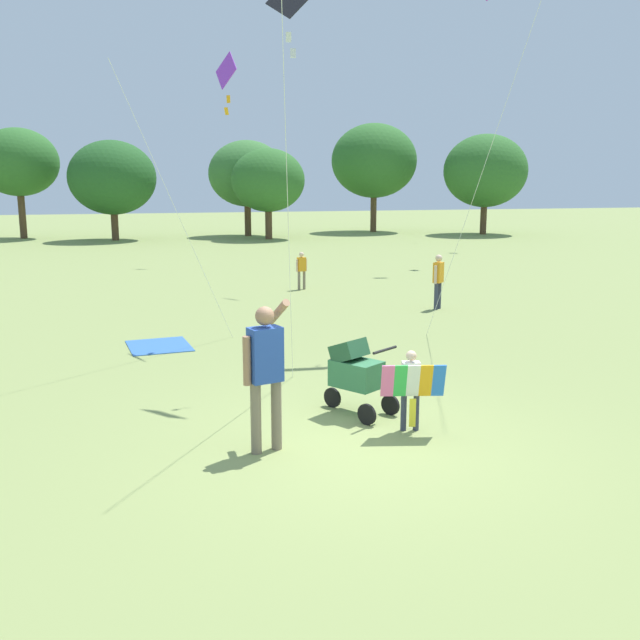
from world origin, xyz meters
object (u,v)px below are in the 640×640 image
at_px(kite_green_novelty, 222,84).
at_px(child_with_butterfly_kite, 411,383).
at_px(kite_adult_black, 290,16).
at_px(person_red_shirt, 302,267).
at_px(person_sitting_far, 438,277).
at_px(stroller, 355,370).
at_px(person_adult_flyer, 265,365).
at_px(picnic_blanket, 159,346).

bearing_deg(kite_green_novelty, child_with_butterfly_kite, -75.75).
xyz_separation_m(kite_adult_black, person_red_shirt, (2.28, 9.02, -4.79)).
xyz_separation_m(person_red_shirt, person_sitting_far, (2.48, -3.89, 0.15)).
distance_m(stroller, kite_green_novelty, 6.69).
xyz_separation_m(person_adult_flyer, kite_green_novelty, (0.37, 6.10, 3.81)).
height_order(child_with_butterfly_kite, stroller, child_with_butterfly_kite).
height_order(person_sitting_far, picnic_blanket, person_sitting_far).
height_order(child_with_butterfly_kite, picnic_blanket, child_with_butterfly_kite).
bearing_deg(child_with_butterfly_kite, kite_adult_black, 108.46).
distance_m(kite_green_novelty, picnic_blanket, 5.04).
height_order(child_with_butterfly_kite, person_red_shirt, person_red_shirt).
relative_size(person_adult_flyer, person_sitting_far, 1.35).
bearing_deg(kite_adult_black, child_with_butterfly_kite, -71.54).
height_order(kite_green_novelty, person_red_shirt, kite_green_novelty).
bearing_deg(person_red_shirt, person_sitting_far, -57.50).
distance_m(stroller, kite_adult_black, 5.19).
bearing_deg(child_with_butterfly_kite, stroller, 118.57).
relative_size(stroller, person_red_shirt, 0.99).
xyz_separation_m(person_adult_flyer, person_red_shirt, (3.24, 11.93, -0.40)).
bearing_deg(stroller, person_sitting_far, 58.38).
bearing_deg(kite_green_novelty, person_adult_flyer, -93.45).
distance_m(child_with_butterfly_kite, picnic_blanket, 6.28).
relative_size(kite_adult_black, person_sitting_far, 4.54).
xyz_separation_m(child_with_butterfly_kite, person_red_shirt, (1.37, 11.74, 0.01)).
distance_m(child_with_butterfly_kite, person_red_shirt, 11.82).
distance_m(kite_adult_black, person_sitting_far, 8.40).
distance_m(person_adult_flyer, kite_adult_black, 5.35).
bearing_deg(child_with_butterfly_kite, person_adult_flyer, -174.35).
bearing_deg(person_red_shirt, person_adult_flyer, -105.21).
bearing_deg(person_red_shirt, kite_green_novelty, -116.25).
xyz_separation_m(kite_green_novelty, person_sitting_far, (5.35, 1.94, -4.06)).
bearing_deg(person_sitting_far, person_red_shirt, 122.50).
bearing_deg(kite_green_novelty, person_sitting_far, 19.93).
distance_m(person_adult_flyer, stroller, 1.80).
xyz_separation_m(person_adult_flyer, person_sitting_far, (5.72, 8.04, -0.25)).
xyz_separation_m(stroller, person_red_shirt, (1.84, 10.90, 0.03)).
bearing_deg(person_sitting_far, stroller, -121.62).
distance_m(stroller, person_sitting_far, 8.23).
bearing_deg(picnic_blanket, stroller, -62.92).
distance_m(person_adult_flyer, person_red_shirt, 12.37).
bearing_deg(person_red_shirt, picnic_blanket, -124.45).
height_order(person_adult_flyer, person_sitting_far, person_adult_flyer).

